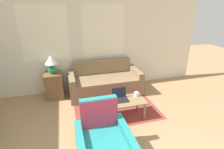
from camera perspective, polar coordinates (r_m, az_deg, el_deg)
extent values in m
cube|color=silver|center=(4.61, -10.59, 10.32)|extent=(6.76, 0.05, 2.60)
cube|color=white|center=(4.54, -21.18, 12.29)|extent=(1.10, 0.01, 1.30)
cube|color=white|center=(4.64, -2.75, 13.87)|extent=(1.10, 0.01, 1.30)
cube|color=brown|center=(4.22, 0.36, -9.40)|extent=(1.82, 1.77, 0.01)
cube|color=#846B4C|center=(4.57, -2.20, -3.64)|extent=(1.54, 0.80, 0.45)
cube|color=#846B4C|center=(4.80, -3.20, 0.12)|extent=(1.54, 0.12, 0.83)
cube|color=#846B4C|center=(4.44, -12.86, -3.95)|extent=(0.14, 0.80, 0.60)
cube|color=#846B4C|center=(4.79, 7.63, -1.62)|extent=(0.14, 0.80, 0.60)
cube|color=teal|center=(2.88, -4.26, -15.47)|extent=(0.57, 0.10, 0.90)
cube|color=teal|center=(2.80, 4.68, -21.72)|extent=(0.10, 0.83, 0.53)
cube|color=#B23347|center=(2.77, -4.09, -14.36)|extent=(0.57, 0.01, 0.65)
cube|color=brown|center=(4.60, -18.31, -3.38)|extent=(0.42, 0.42, 0.64)
ellipsoid|color=#1E8451|center=(4.45, -18.94, 1.44)|extent=(0.19, 0.19, 0.19)
cylinder|color=tan|center=(4.41, -19.13, 2.94)|extent=(0.02, 0.02, 0.06)
cone|color=white|center=(4.37, -19.35, 4.61)|extent=(0.30, 0.30, 0.21)
cube|color=#8E704C|center=(3.58, 2.84, -8.83)|extent=(1.01, 0.47, 0.03)
cylinder|color=#8E704C|center=(3.44, -3.67, -14.14)|extent=(0.04, 0.04, 0.35)
cylinder|color=#8E704C|center=(3.69, 10.59, -11.68)|extent=(0.04, 0.04, 0.35)
cylinder|color=#8E704C|center=(3.74, -4.90, -10.90)|extent=(0.04, 0.04, 0.35)
cylinder|color=#8E704C|center=(3.97, 8.27, -8.90)|extent=(0.04, 0.04, 0.35)
cube|color=black|center=(3.58, 2.92, -8.35)|extent=(0.30, 0.21, 0.02)
cube|color=black|center=(3.64, 2.31, -5.88)|extent=(0.30, 0.06, 0.20)
cylinder|color=gold|center=(3.51, -2.67, -8.53)|extent=(0.08, 0.08, 0.07)
cylinder|color=white|center=(3.77, 7.91, -6.34)|extent=(0.09, 0.09, 0.09)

